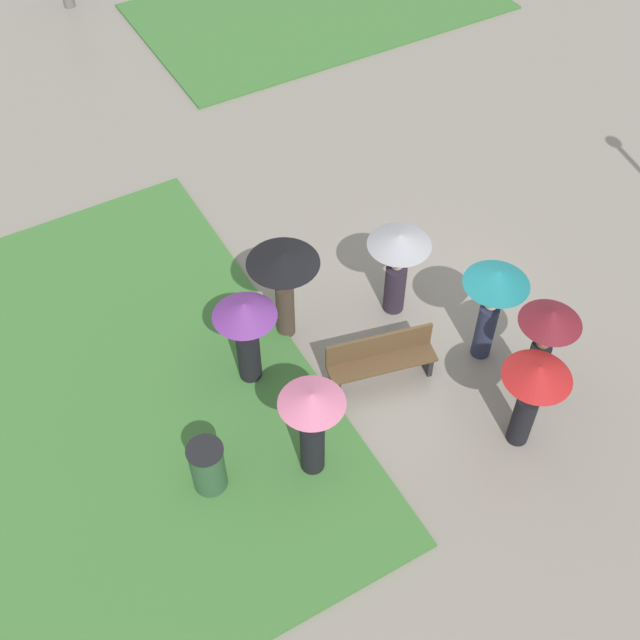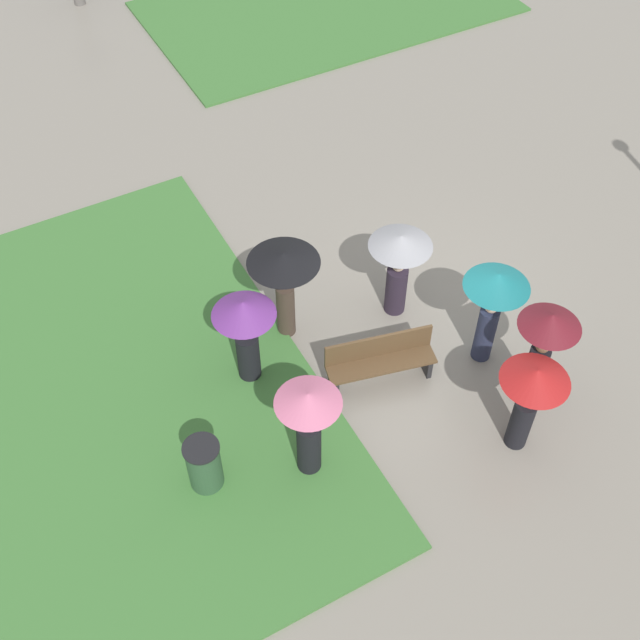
# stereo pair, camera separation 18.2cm
# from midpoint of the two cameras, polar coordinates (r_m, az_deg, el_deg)

# --- Properties ---
(ground_plane) EXTENTS (90.00, 90.00, 0.00)m
(ground_plane) POSITION_cam_midpoint_polar(r_m,az_deg,el_deg) (14.17, 7.53, 0.04)
(ground_plane) COLOR gray
(lawn_patch_near) EXTENTS (8.46, 9.29, 0.06)m
(lawn_patch_near) POSITION_cam_midpoint_polar(r_m,az_deg,el_deg) (13.38, -18.77, -7.04)
(lawn_patch_near) COLOR #427A38
(lawn_patch_near) RESTS_ON ground_plane
(lawn_patch_far) EXTENTS (9.30, 5.44, 0.06)m
(lawn_patch_far) POSITION_cam_midpoint_polar(r_m,az_deg,el_deg) (22.81, 0.74, 21.40)
(lawn_patch_far) COLOR #427A38
(lawn_patch_far) RESTS_ON ground_plane
(park_bench) EXTENTS (1.83, 0.81, 0.90)m
(park_bench) POSITION_cam_midpoint_polar(r_m,az_deg,el_deg) (12.93, 4.68, -2.77)
(park_bench) COLOR brown
(park_bench) RESTS_ON ground_plane
(trash_bin) EXTENTS (0.54, 0.54, 0.97)m
(trash_bin) POSITION_cam_midpoint_polar(r_m,az_deg,el_deg) (11.85, -7.78, -10.23)
(trash_bin) COLOR #335638
(trash_bin) RESTS_ON ground_plane
(crowd_person_teal) EXTENTS (1.04, 1.04, 1.95)m
(crowd_person_teal) POSITION_cam_midpoint_polar(r_m,az_deg,el_deg) (12.75, 12.67, 1.64)
(crowd_person_teal) COLOR #282D47
(crowd_person_teal) RESTS_ON ground_plane
(crowd_person_black) EXTENTS (1.18, 1.18, 1.86)m
(crowd_person_black) POSITION_cam_midpoint_polar(r_m,az_deg,el_deg) (12.84, -2.17, 3.33)
(crowd_person_black) COLOR #47382D
(crowd_person_black) RESTS_ON ground_plane
(crowd_person_pink) EXTENTS (0.95, 0.95, 1.87)m
(crowd_person_pink) POSITION_cam_midpoint_polar(r_m,az_deg,el_deg) (11.27, -0.36, -7.18)
(crowd_person_pink) COLOR black
(crowd_person_pink) RESTS_ON ground_plane
(crowd_person_grey) EXTENTS (1.07, 1.07, 1.75)m
(crowd_person_grey) POSITION_cam_midpoint_polar(r_m,az_deg,el_deg) (13.40, 6.03, 4.35)
(crowd_person_grey) COLOR #2D2333
(crowd_person_grey) RESTS_ON ground_plane
(crowd_person_red) EXTENTS (1.01, 1.01, 1.80)m
(crowd_person_red) POSITION_cam_midpoint_polar(r_m,az_deg,el_deg) (11.89, 15.20, -4.95)
(crowd_person_red) COLOR black
(crowd_person_red) RESTS_ON ground_plane
(crowd_person_purple) EXTENTS (1.00, 1.00, 1.79)m
(crowd_person_purple) POSITION_cam_midpoint_polar(r_m,az_deg,el_deg) (12.34, -4.93, -0.39)
(crowd_person_purple) COLOR black
(crowd_person_purple) RESTS_ON ground_plane
(crowd_person_maroon) EXTENTS (0.94, 0.94, 2.01)m
(crowd_person_maroon) POSITION_cam_midpoint_polar(r_m,az_deg,el_deg) (12.38, 16.06, -1.49)
(crowd_person_maroon) COLOR black
(crowd_person_maroon) RESTS_ON ground_plane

